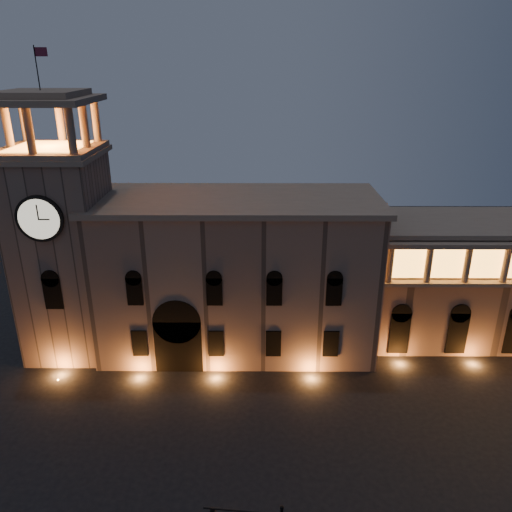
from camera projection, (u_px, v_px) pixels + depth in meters
name	position (u px, v px, depth m)	size (l,w,h in m)	color
ground	(253.00, 492.00, 38.60)	(160.00, 160.00, 0.00)	black
government_building	(236.00, 274.00, 55.72)	(30.80, 12.80, 17.60)	#7F6353
clock_tower	(64.00, 246.00, 53.53)	(9.80, 9.80, 32.40)	#7F6353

